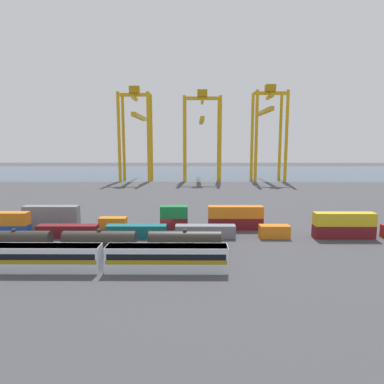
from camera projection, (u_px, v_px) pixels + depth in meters
ground_plane at (176, 200)px, 113.72m from camera, size 420.00×420.00×0.00m
harbour_water at (185, 172)px, 219.36m from camera, size 400.00×110.00×0.01m
passenger_train at (103, 257)px, 50.52m from camera, size 37.19×3.14×3.90m
freight_tank_row at (100, 242)px, 58.75m from camera, size 42.29×2.79×4.25m
shipping_container_2 at (68, 231)px, 68.42m from camera, size 12.10×2.44×2.60m
shipping_container_3 at (137, 231)px, 68.34m from camera, size 12.10×2.44×2.60m
shipping_container_4 at (205, 231)px, 68.26m from camera, size 12.10×2.44×2.60m
shipping_container_5 at (274, 231)px, 68.17m from camera, size 6.04×2.44×2.60m
shipping_container_6 at (343, 232)px, 68.09m from camera, size 12.10×2.44×2.60m
shipping_container_7 at (344, 219)px, 67.71m from camera, size 12.10×2.44×2.60m
shipping_container_10 at (52, 223)px, 75.31m from camera, size 12.10×2.44×2.60m
shipping_container_11 at (51, 212)px, 74.93m from camera, size 12.10×2.44×2.60m
shipping_container_12 at (113, 223)px, 75.23m from camera, size 6.04×2.44×2.60m
shipping_container_13 at (174, 223)px, 75.14m from camera, size 6.04×2.44×2.60m
shipping_container_14 at (174, 212)px, 74.77m from camera, size 6.04×2.44×2.60m
shipping_container_15 at (235, 223)px, 75.06m from camera, size 12.10×2.44×2.60m
shipping_container_16 at (236, 212)px, 74.69m from camera, size 12.10×2.44×2.60m
gantry_crane_west at (136, 125)px, 170.04m from camera, size 15.85×38.72×46.20m
gantry_crane_central at (202, 127)px, 169.94m from camera, size 18.82×37.65×44.49m
gantry_crane_east at (268, 123)px, 169.62m from camera, size 16.07×40.28×46.89m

